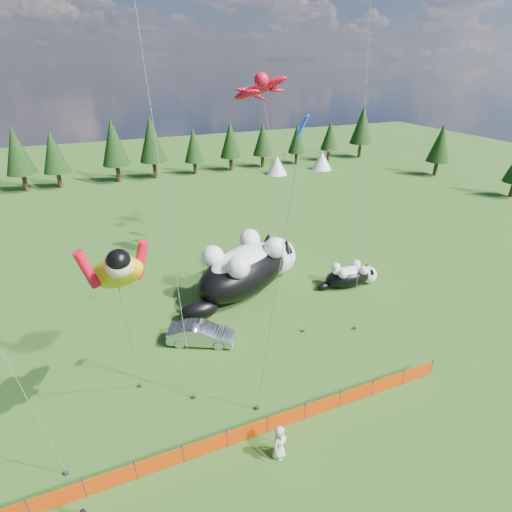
# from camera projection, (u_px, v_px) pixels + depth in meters

# --- Properties ---
(ground) EXTENTS (160.00, 160.00, 0.00)m
(ground) POSITION_uv_depth(u_px,v_px,m) (227.00, 395.00, 21.03)
(ground) COLOR #133C0A
(ground) RESTS_ON ground
(safety_fence) EXTENTS (22.06, 0.06, 1.10)m
(safety_fence) POSITION_uv_depth(u_px,v_px,m) (247.00, 432.00, 18.33)
(safety_fence) COLOR #262626
(safety_fence) RESTS_ON ground
(tree_line) EXTENTS (90.00, 4.00, 8.00)m
(tree_line) POSITION_uv_depth(u_px,v_px,m) (122.00, 153.00, 56.49)
(tree_line) COLOR black
(tree_line) RESTS_ON ground
(festival_tents) EXTENTS (50.00, 3.20, 2.80)m
(festival_tents) POSITION_uv_depth(u_px,v_px,m) (208.00, 172.00, 57.33)
(festival_tents) COLOR white
(festival_tents) RESTS_ON ground
(cat_large) EXTENTS (10.67, 7.46, 4.14)m
(cat_large) POSITION_uv_depth(u_px,v_px,m) (248.00, 267.00, 29.85)
(cat_large) COLOR black
(cat_large) RESTS_ON ground
(cat_small) EXTENTS (5.06, 2.10, 1.83)m
(cat_small) POSITION_uv_depth(u_px,v_px,m) (351.00, 275.00, 30.91)
(cat_small) COLOR black
(cat_small) RESTS_ON ground
(car) EXTENTS (4.30, 3.10, 1.35)m
(car) POSITION_uv_depth(u_px,v_px,m) (201.00, 334.00, 24.62)
(car) COLOR #ACACB0
(car) RESTS_ON ground
(spectator_e) EXTENTS (1.01, 0.92, 1.73)m
(spectator_e) POSITION_uv_depth(u_px,v_px,m) (279.00, 442.00, 17.41)
(spectator_e) COLOR silver
(spectator_e) RESTS_ON ground
(superhero_kite) EXTENTS (5.56, 5.68, 9.95)m
(superhero_kite) POSITION_uv_depth(u_px,v_px,m) (116.00, 273.00, 16.59)
(superhero_kite) COLOR #D7B60B
(superhero_kite) RESTS_ON ground
(gecko_kite) EXTENTS (6.72, 14.78, 17.81)m
(gecko_kite) POSITION_uv_depth(u_px,v_px,m) (260.00, 88.00, 29.46)
(gecko_kite) COLOR red
(gecko_kite) RESTS_ON ground
(diamond_kite_a) EXTENTS (0.97, 5.98, 20.17)m
(diamond_kite_a) POSITION_uv_depth(u_px,v_px,m) (135.00, 5.00, 17.22)
(diamond_kite_a) COLOR #0C2FBE
(diamond_kite_a) RESTS_ON ground
(diamond_kite_c) EXTENTS (2.51, 1.01, 14.45)m
(diamond_kite_c) POSITION_uv_depth(u_px,v_px,m) (301.00, 139.00, 15.27)
(diamond_kite_c) COLOR #0C2FBE
(diamond_kite_c) RESTS_ON ground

